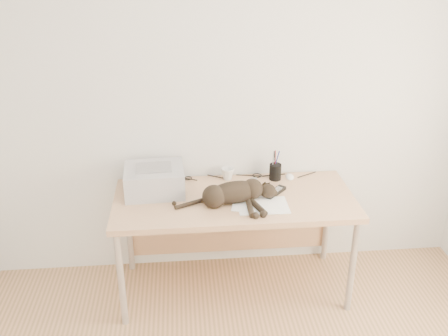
{
  "coord_description": "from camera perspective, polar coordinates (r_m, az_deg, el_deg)",
  "views": [
    {
      "loc": [
        -0.34,
        -1.52,
        2.32
      ],
      "look_at": [
        -0.07,
        1.34,
        0.98
      ],
      "focal_mm": 40.0,
      "sensor_mm": 36.0,
      "label": 1
    }
  ],
  "objects": [
    {
      "name": "wall_back",
      "position": [
        3.44,
        0.61,
        7.72
      ],
      "size": [
        3.5,
        0.0,
        3.5
      ],
      "primitive_type": "plane",
      "rotation": [
        1.57,
        0.0,
        0.0
      ],
      "color": "silver",
      "rests_on": "floor"
    },
    {
      "name": "papers",
      "position": [
        3.24,
        4.18,
        -4.21
      ],
      "size": [
        0.38,
        0.29,
        0.01
      ],
      "color": "white",
      "rests_on": "desk"
    },
    {
      "name": "pen_cup",
      "position": [
        3.56,
        5.87,
        -0.41
      ],
      "size": [
        0.08,
        0.08,
        0.22
      ],
      "color": "black",
      "rests_on": "desk"
    },
    {
      "name": "printer",
      "position": [
        3.39,
        -7.96,
        -1.34
      ],
      "size": [
        0.41,
        0.35,
        0.19
      ],
      "color": "#A4A4A9",
      "rests_on": "desk"
    },
    {
      "name": "mouse",
      "position": [
        3.62,
        7.54,
        -0.85
      ],
      "size": [
        0.07,
        0.11,
        0.03
      ],
      "primitive_type": "ellipsoid",
      "rotation": [
        0.0,
        0.0,
        -0.12
      ],
      "color": "white",
      "rests_on": "desk"
    },
    {
      "name": "desk",
      "position": [
        3.46,
        1.01,
        -4.67
      ],
      "size": [
        1.6,
        0.7,
        0.74
      ],
      "color": "tan",
      "rests_on": "floor"
    },
    {
      "name": "cat",
      "position": [
        3.22,
        0.92,
        -2.98
      ],
      "size": [
        0.69,
        0.33,
        0.15
      ],
      "rotation": [
        0.0,
        0.0,
        0.2
      ],
      "color": "black",
      "rests_on": "desk"
    },
    {
      "name": "remote_black",
      "position": [
        3.38,
        5.86,
        -2.78
      ],
      "size": [
        0.18,
        0.19,
        0.02
      ],
      "primitive_type": "cube",
      "rotation": [
        0.0,
        0.0,
        -0.74
      ],
      "color": "black",
      "rests_on": "desk"
    },
    {
      "name": "cable_tangle",
      "position": [
        3.59,
        0.65,
        -0.98
      ],
      "size": [
        1.36,
        0.07,
        0.01
      ],
      "primitive_type": null,
      "color": "black",
      "rests_on": "desk"
    },
    {
      "name": "mug",
      "position": [
        3.55,
        0.43,
        -0.66
      ],
      "size": [
        0.13,
        0.13,
        0.09
      ],
      "primitive_type": "imported",
      "rotation": [
        0.0,
        0.0,
        0.91
      ],
      "color": "white",
      "rests_on": "desk"
    },
    {
      "name": "remote_grey",
      "position": [
        3.49,
        3.66,
        -1.81
      ],
      "size": [
        0.06,
        0.17,
        0.02
      ],
      "primitive_type": "cube",
      "rotation": [
        0.0,
        0.0,
        0.08
      ],
      "color": "gray",
      "rests_on": "desk"
    }
  ]
}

